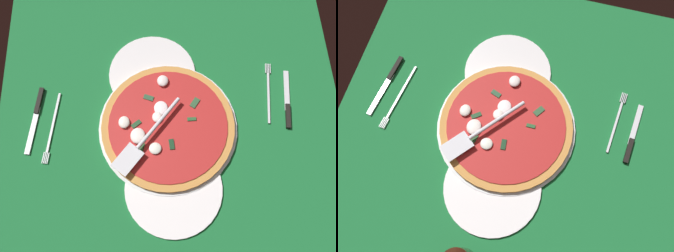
{
  "view_description": "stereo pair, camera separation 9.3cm",
  "coord_description": "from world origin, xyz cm",
  "views": [
    {
      "loc": [
        -31.17,
        2.01,
        89.51
      ],
      "look_at": [
        -0.15,
        0.73,
        2.25
      ],
      "focal_mm": 37.33,
      "sensor_mm": 36.0,
      "label": 1
    },
    {
      "loc": [
        -30.17,
        -7.18,
        89.51
      ],
      "look_at": [
        -0.15,
        0.73,
        2.25
      ],
      "focal_mm": 37.33,
      "sensor_mm": 36.0,
      "label": 2
    }
  ],
  "objects": [
    {
      "name": "place_setting_near",
      "position": [
        7.16,
        -30.24,
        0.45
      ],
      "size": [
        21.44,
        13.58,
        1.4
      ],
      "rotation": [
        0.0,
        0.0,
        -0.12
      ],
      "color": "white",
      "rests_on": "ground_plane"
    },
    {
      "name": "pizza_server",
      "position": [
        -3.48,
        6.34,
        4.49
      ],
      "size": [
        20.95,
        18.34,
        1.0
      ],
      "rotation": [
        0.0,
        0.0,
        2.44
      ],
      "color": "silver",
      "rests_on": "pizza"
    },
    {
      "name": "pizza",
      "position": [
        -0.06,
        0.95,
        2.04
      ],
      "size": [
        35.51,
        35.51,
        2.87
      ],
      "color": "#CB8940",
      "rests_on": "pizza_pan"
    },
    {
      "name": "dinner_plate_right",
      "position": [
        16.31,
        4.55,
        0.6
      ],
      "size": [
        24.55,
        24.55,
        1.0
      ],
      "primitive_type": "cylinder",
      "color": "silver",
      "rests_on": "ground_plane"
    },
    {
      "name": "ground_plane",
      "position": [
        0.0,
        0.0,
        -0.4
      ],
      "size": [
        94.09,
        94.09,
        0.8
      ],
      "primitive_type": "cube",
      "color": "#196630"
    },
    {
      "name": "place_setting_far",
      "position": [
        3.33,
        34.38,
        0.46
      ],
      "size": [
        21.86,
        13.77,
        1.4
      ],
      "rotation": [
        0.0,
        0.0,
        3.0
      ],
      "color": "white",
      "rests_on": "ground_plane"
    },
    {
      "name": "pizza_pan",
      "position": [
        -0.15,
        0.73,
        0.68
      ],
      "size": [
        37.17,
        37.17,
        1.15
      ],
      "primitive_type": "cylinder",
      "color": "silver",
      "rests_on": "ground_plane"
    },
    {
      "name": "checker_pattern",
      "position": [
        0.0,
        -0.0,
        0.05
      ],
      "size": [
        94.09,
        94.09,
        0.1
      ],
      "color": "white",
      "rests_on": "ground_plane"
    },
    {
      "name": "dinner_plate_left",
      "position": [
        -16.5,
        -0.11,
        0.6
      ],
      "size": [
        24.88,
        24.88,
        1.0
      ],
      "primitive_type": "cylinder",
      "color": "white",
      "rests_on": "ground_plane"
    }
  ]
}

